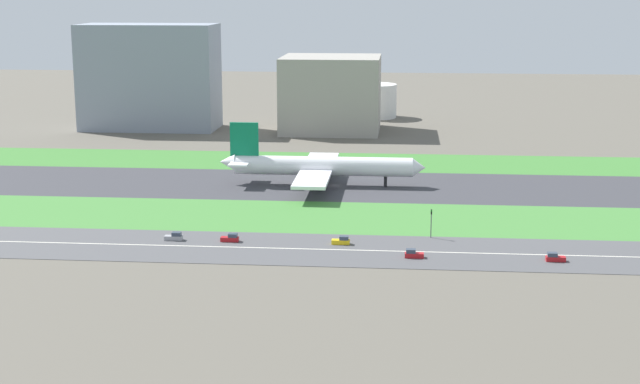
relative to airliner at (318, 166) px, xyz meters
name	(u,v)px	position (x,y,z in m)	size (l,w,h in m)	color
ground_plane	(335,186)	(5.40, 0.00, -6.23)	(800.00, 800.00, 0.00)	#5B564C
runway	(335,186)	(5.40, 0.00, -6.18)	(280.00, 46.00, 0.10)	#38383D
grass_median_north	(343,162)	(5.40, 41.00, -6.18)	(280.00, 36.00, 0.10)	#3D7A33
grass_median_south	(324,217)	(5.40, -41.00, -6.18)	(280.00, 36.00, 0.10)	#427F38
highway	(313,249)	(5.40, -73.00, -6.18)	(280.00, 28.00, 0.10)	#4C4C4F
highway_centerline	(313,249)	(5.40, -73.00, -6.13)	(266.00, 0.50, 0.01)	silver
airliner	(318,166)	(0.00, 0.00, 0.00)	(65.00, 56.00, 19.70)	white
car_0	(231,238)	(-15.38, -68.00, -5.31)	(4.40, 1.80, 2.00)	#B2191E
car_1	(555,258)	(61.45, -78.00, -5.31)	(4.40, 1.80, 2.00)	#B2191E
car_4	(174,237)	(-29.47, -68.00, -5.31)	(4.40, 1.80, 2.00)	#99999E
car_2	(413,254)	(29.32, -78.00, -5.31)	(4.40, 1.80, 2.00)	#B2191E
car_3	(342,241)	(12.01, -68.00, -5.31)	(4.40, 1.80, 2.00)	yellow
traffic_light	(431,221)	(33.83, -60.01, -1.94)	(0.36, 0.50, 7.20)	#4C4C51
terminal_building	(150,77)	(-84.60, 114.00, 16.63)	(58.88, 27.06, 45.71)	gray
hangar_building	(331,94)	(-4.73, 114.00, 9.92)	(41.97, 39.20, 32.30)	#9E998E
fuel_tank_west	(373,101)	(12.03, 159.00, 1.77)	(22.45, 22.45, 16.00)	silver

